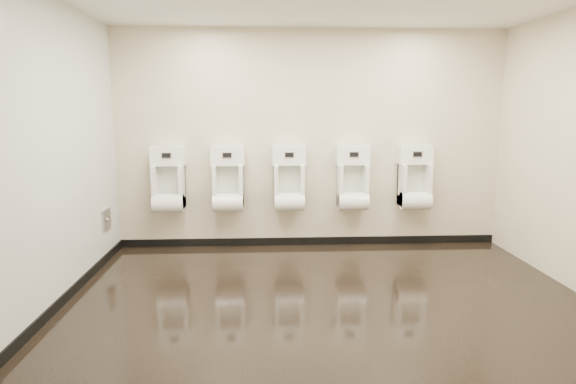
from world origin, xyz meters
name	(u,v)px	position (x,y,z in m)	size (l,w,h in m)	color
ground	(326,294)	(0.00, 0.00, 0.00)	(5.00, 3.50, 0.00)	black
back_wall	(310,140)	(0.00, 1.75, 1.40)	(5.00, 0.02, 2.80)	beige
front_wall	(368,181)	(0.00, -1.75, 1.40)	(5.00, 0.02, 2.80)	beige
left_wall	(56,154)	(-2.50, 0.00, 1.40)	(0.02, 3.50, 2.80)	beige
tile_overlay_left	(56,154)	(-2.50, 0.00, 1.40)	(0.01, 3.50, 2.80)	silver
skirting_back	(310,241)	(0.00, 1.74, 0.05)	(5.00, 0.02, 0.10)	black
skirting_left	(69,294)	(-2.49, 0.00, 0.05)	(0.02, 3.50, 0.10)	black
access_panel	(106,220)	(-2.48, 1.20, 0.50)	(0.04, 0.25, 0.25)	#9E9EA3
urinal_0	(169,184)	(-1.81, 1.61, 0.86)	(0.44, 0.33, 0.81)	white
urinal_1	(228,184)	(-1.06, 1.61, 0.86)	(0.44, 0.33, 0.81)	white
urinal_2	(289,183)	(-0.28, 1.61, 0.86)	(0.44, 0.33, 0.81)	white
urinal_3	(353,183)	(0.54, 1.61, 0.86)	(0.44, 0.33, 0.81)	white
urinal_4	(415,182)	(1.35, 1.61, 0.86)	(0.44, 0.33, 0.81)	white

